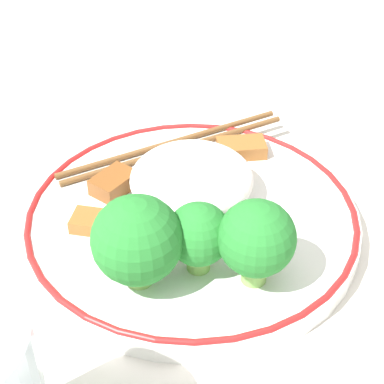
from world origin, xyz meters
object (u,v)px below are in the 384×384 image
(broccoli_back_center, at_px, (199,235))
(chopsticks, at_px, (174,146))
(broccoli_back_right, at_px, (257,239))
(plate, at_px, (192,220))
(broccoli_back_left, at_px, (137,241))

(broccoli_back_center, xyz_separation_m, chopsticks, (-0.14, 0.04, -0.03))
(broccoli_back_center, height_order, broccoli_back_right, broccoli_back_right)
(plate, relative_size, broccoli_back_center, 4.81)
(broccoli_back_right, height_order, chopsticks, broccoli_back_right)
(broccoli_back_left, bearing_deg, broccoli_back_right, 67.53)
(broccoli_back_center, distance_m, broccoli_back_right, 0.04)
(plate, relative_size, broccoli_back_left, 3.80)
(broccoli_back_right, bearing_deg, chopsticks, 176.74)
(plate, distance_m, chopsticks, 0.09)
(broccoli_back_center, bearing_deg, chopsticks, 164.59)
(broccoli_back_left, distance_m, chopsticks, 0.16)
(plate, relative_size, broccoli_back_right, 4.02)
(plate, height_order, chopsticks, chopsticks)
(plate, bearing_deg, broccoli_back_left, -49.72)
(plate, xyz_separation_m, broccoli_back_left, (0.05, -0.06, 0.04))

